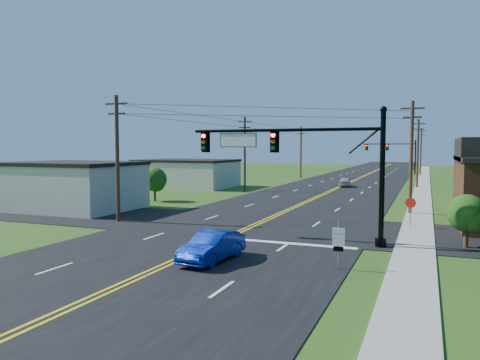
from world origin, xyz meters
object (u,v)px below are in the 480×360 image
at_px(signal_mast_far, 392,151).
at_px(signal_mast_main, 300,158).
at_px(route_sign, 338,241).
at_px(stop_sign, 411,206).
at_px(blue_car, 212,247).

bearing_deg(signal_mast_far, signal_mast_main, -90.08).
height_order(signal_mast_far, route_sign, signal_mast_far).
bearing_deg(signal_mast_main, stop_sign, 51.03).
xyz_separation_m(signal_mast_far, blue_car, (-2.64, -78.16, -3.86)).
xyz_separation_m(signal_mast_main, blue_car, (-2.54, -6.16, -4.06)).
relative_size(signal_mast_main, blue_car, 2.71).
distance_m(signal_mast_far, route_sign, 77.55).
bearing_deg(stop_sign, route_sign, -89.86).
height_order(route_sign, stop_sign, route_sign).
distance_m(signal_mast_far, stop_sign, 65.26).
bearing_deg(signal_mast_main, signal_mast_far, 89.92).
xyz_separation_m(signal_mast_far, stop_sign, (5.61, -64.94, -3.09)).
bearing_deg(signal_mast_far, blue_car, -91.94).
relative_size(blue_car, stop_sign, 2.07).
bearing_deg(blue_car, stop_sign, 63.12).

